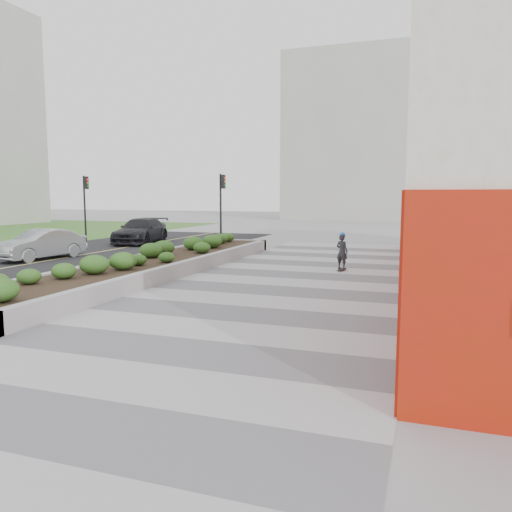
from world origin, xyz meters
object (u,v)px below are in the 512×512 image
at_px(skateboarder, 342,251).
at_px(traffic_signal_near, 222,199).
at_px(planter, 156,262).
at_px(car_silver, 41,244).
at_px(traffic_signal_far, 85,199).
at_px(car_dark, 141,231).

bearing_deg(skateboarder, traffic_signal_near, 145.53).
relative_size(planter, traffic_signal_near, 4.29).
bearing_deg(traffic_signal_near, car_silver, -122.02).
xyz_separation_m(traffic_signal_far, skateboarder, (17.55, -7.18, -1.99)).
height_order(traffic_signal_far, car_dark, traffic_signal_far).
relative_size(traffic_signal_far, car_dark, 0.79).
distance_m(traffic_signal_far, skateboarder, 19.07).
relative_size(planter, car_silver, 4.28).
relative_size(traffic_signal_near, traffic_signal_far, 1.00).
distance_m(skateboarder, car_silver, 13.79).
bearing_deg(traffic_signal_far, skateboarder, -22.25).
distance_m(planter, car_silver, 7.37).
bearing_deg(skateboarder, planter, -148.82).
bearing_deg(car_silver, traffic_signal_near, 67.08).
height_order(planter, car_dark, car_dark).
bearing_deg(car_silver, planter, -5.50).
height_order(car_silver, car_dark, car_dark).
bearing_deg(skateboarder, car_silver, -167.88).
bearing_deg(car_silver, skateboarder, 13.09).
distance_m(skateboarder, car_dark, 15.67).
bearing_deg(traffic_signal_far, car_silver, -65.00).
relative_size(planter, skateboarder, 11.82).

